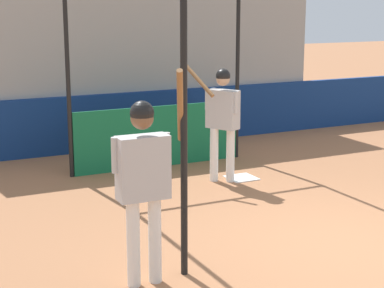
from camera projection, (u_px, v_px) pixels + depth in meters
ground_plane at (357, 246)px, 7.33m from camera, size 60.00×60.00×0.00m
outfield_wall at (154, 118)px, 12.42m from camera, size 24.00×0.12×1.06m
bleacher_section at (117, 57)px, 14.00m from camera, size 7.05×4.00×3.14m
batting_cage at (183, 95)px, 9.74m from camera, size 3.09×4.24×2.92m
home_plate at (241, 178)px, 10.14m from camera, size 0.44×0.44×0.02m
player_batter at (222, 114)px, 9.76m from camera, size 0.73×0.77×1.88m
player_waiting at (144, 174)px, 6.12m from camera, size 0.84×0.54×2.14m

